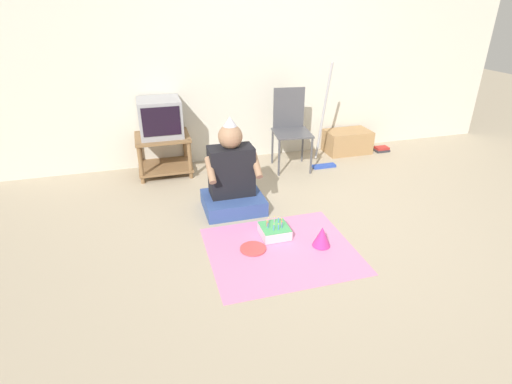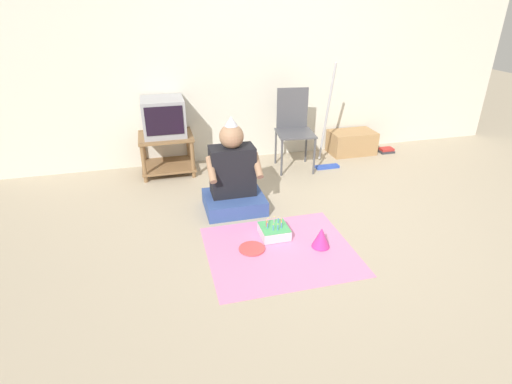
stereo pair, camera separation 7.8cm
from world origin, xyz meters
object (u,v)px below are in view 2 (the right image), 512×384
object	(u,v)px
cardboard_box_stack	(352,142)
birthday_cake	(274,231)
paper_plate	(252,248)
party_hat_blue	(321,237)
dust_mop	(327,138)
book_pile	(386,150)
tv	(163,117)
folding_chair	(294,124)
person_seated	(233,179)

from	to	relation	value
cardboard_box_stack	birthday_cake	world-z (taller)	cardboard_box_stack
cardboard_box_stack	paper_plate	distance (m)	2.56
birthday_cake	party_hat_blue	size ratio (longest dim) A/B	1.38
dust_mop	cardboard_box_stack	bearing A→B (deg)	33.15
book_pile	paper_plate	bearing A→B (deg)	-142.40
paper_plate	tv	bearing A→B (deg)	106.87
folding_chair	cardboard_box_stack	world-z (taller)	folding_chair
dust_mop	party_hat_blue	xyz separation A→B (m)	(-0.73, -1.60, -0.26)
person_seated	party_hat_blue	distance (m)	1.03
party_hat_blue	paper_plate	distance (m)	0.57
folding_chair	dust_mop	distance (m)	0.43
birthday_cake	book_pile	bearing A→B (deg)	38.17
dust_mop	book_pile	size ratio (longest dim) A/B	6.54
folding_chair	cardboard_box_stack	size ratio (longest dim) A/B	1.60
dust_mop	book_pile	distance (m)	1.04
tv	party_hat_blue	distance (m)	2.26
tv	party_hat_blue	world-z (taller)	tv
tv	book_pile	bearing A→B (deg)	-1.30
folding_chair	birthday_cake	world-z (taller)	folding_chair
paper_plate	folding_chair	bearing A→B (deg)	60.66
dust_mop	paper_plate	distance (m)	2.00
folding_chair	book_pile	size ratio (longest dim) A/B	4.91
person_seated	tv	bearing A→B (deg)	117.66
paper_plate	cardboard_box_stack	bearing A→B (deg)	45.63
dust_mop	party_hat_blue	world-z (taller)	dust_mop
book_pile	party_hat_blue	bearing A→B (deg)	-132.80
tv	paper_plate	bearing A→B (deg)	-73.13
folding_chair	person_seated	size ratio (longest dim) A/B	1.01
folding_chair	dust_mop	size ratio (longest dim) A/B	0.75
book_pile	birthday_cake	distance (m)	2.57
person_seated	party_hat_blue	bearing A→B (deg)	-57.25
dust_mop	birthday_cake	size ratio (longest dim) A/B	5.15
cardboard_box_stack	book_pile	world-z (taller)	cardboard_box_stack
birthday_cake	tv	bearing A→B (deg)	115.12
paper_plate	birthday_cake	bearing A→B (deg)	32.21
cardboard_box_stack	dust_mop	world-z (taller)	dust_mop
tv	folding_chair	size ratio (longest dim) A/B	0.50
tv	person_seated	bearing A→B (deg)	-62.34
cardboard_box_stack	person_seated	xyz separation A→B (m)	(-1.78, -1.08, 0.16)
birthday_cake	paper_plate	distance (m)	0.27
tv	birthday_cake	bearing A→B (deg)	-64.88
tv	birthday_cake	size ratio (longest dim) A/B	1.93
cardboard_box_stack	book_pile	bearing A→B (deg)	-11.73
birthday_cake	paper_plate	xyz separation A→B (m)	(-0.23, -0.14, -0.04)
birthday_cake	party_hat_blue	xyz separation A→B (m)	(0.32, -0.25, 0.04)
person_seated	birthday_cake	xyz separation A→B (m)	(0.22, -0.60, -0.25)
folding_chair	paper_plate	size ratio (longest dim) A/B	4.29
tv	folding_chair	xyz separation A→B (m)	(1.45, -0.19, -0.14)
party_hat_blue	person_seated	bearing A→B (deg)	122.75
tv	book_pile	distance (m)	2.86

